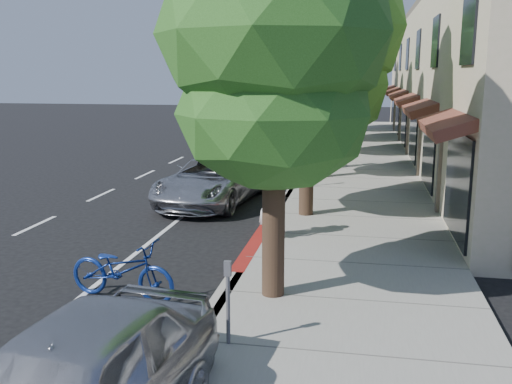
% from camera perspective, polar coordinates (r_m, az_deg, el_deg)
% --- Properties ---
extents(ground, '(120.00, 120.00, 0.00)m').
position_cam_1_polar(ground, '(12.42, -1.01, -7.11)').
color(ground, black).
rests_on(ground, ground).
extents(sidewalk, '(4.60, 56.00, 0.15)m').
position_cam_1_polar(sidewalk, '(19.91, 10.13, 0.17)').
color(sidewalk, gray).
rests_on(sidewalk, ground).
extents(curb, '(0.30, 56.00, 0.15)m').
position_cam_1_polar(curb, '(20.04, 3.55, 0.41)').
color(curb, '#9E998E').
rests_on(curb, ground).
extents(curb_red_segment, '(0.32, 4.00, 0.15)m').
position_cam_1_polar(curb_red_segment, '(13.33, -0.15, -5.44)').
color(curb_red_segment, maroon).
rests_on(curb_red_segment, ground).
extents(street_tree_0, '(3.92, 3.92, 7.16)m').
position_cam_1_polar(street_tree_0, '(9.63, 1.87, 14.75)').
color(street_tree_0, black).
rests_on(street_tree_0, ground).
extents(street_tree_1, '(5.14, 5.14, 8.21)m').
position_cam_1_polar(street_tree_1, '(15.61, 5.33, 15.49)').
color(street_tree_1, black).
rests_on(street_tree_1, ground).
extents(street_tree_2, '(3.83, 3.83, 7.21)m').
position_cam_1_polar(street_tree_2, '(21.57, 6.81, 13.17)').
color(street_tree_2, black).
rests_on(street_tree_2, ground).
extents(street_tree_3, '(4.59, 4.59, 7.59)m').
position_cam_1_polar(street_tree_3, '(27.56, 7.67, 13.09)').
color(street_tree_3, black).
rests_on(street_tree_3, ground).
extents(street_tree_4, '(4.78, 4.78, 7.01)m').
position_cam_1_polar(street_tree_4, '(33.54, 8.19, 12.01)').
color(street_tree_4, black).
rests_on(street_tree_4, ground).
extents(street_tree_5, '(5.35, 5.35, 7.71)m').
position_cam_1_polar(street_tree_5, '(39.54, 8.59, 12.53)').
color(street_tree_5, black).
rests_on(street_tree_5, ground).
extents(cyclist, '(0.62, 0.79, 1.90)m').
position_cam_1_polar(cyclist, '(13.57, 1.31, -1.30)').
color(cyclist, white).
rests_on(cyclist, ground).
extents(bicycle, '(2.20, 1.08, 1.11)m').
position_cam_1_polar(bicycle, '(10.64, -13.24, -7.57)').
color(bicycle, navy).
rests_on(bicycle, ground).
extents(silver_suv, '(3.01, 5.48, 1.46)m').
position_cam_1_polar(silver_suv, '(17.91, -4.41, 1.16)').
color(silver_suv, '#AEAEB3').
rests_on(silver_suv, ground).
extents(dark_sedan, '(1.69, 4.24, 1.37)m').
position_cam_1_polar(dark_sedan, '(22.38, -1.37, 3.22)').
color(dark_sedan, black).
rests_on(dark_sedan, ground).
extents(white_pickup, '(3.19, 6.31, 1.76)m').
position_cam_1_polar(white_pickup, '(29.66, 4.94, 5.66)').
color(white_pickup, silver).
rests_on(white_pickup, ground).
extents(dark_suv_far, '(2.70, 5.64, 1.86)m').
position_cam_1_polar(dark_suv_far, '(33.81, 2.73, 6.53)').
color(dark_suv_far, black).
rests_on(dark_suv_far, ground).
extents(pedestrian, '(0.95, 0.77, 1.85)m').
position_cam_1_polar(pedestrian, '(24.08, 7.48, 4.66)').
color(pedestrian, black).
rests_on(pedestrian, sidewalk).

